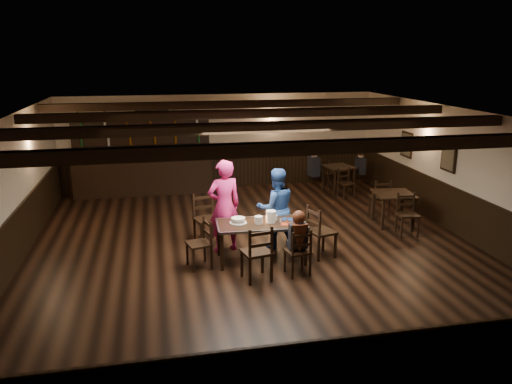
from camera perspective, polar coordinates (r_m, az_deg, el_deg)
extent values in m
plane|color=black|center=(10.14, -0.11, -6.46)|extent=(10.00, 10.00, 0.00)
cube|color=beige|center=(14.55, -4.08, 5.79)|extent=(9.00, 0.02, 2.70)
cube|color=beige|center=(5.22, 11.20, -12.72)|extent=(9.00, 0.02, 2.70)
cube|color=beige|center=(9.89, -26.59, -0.49)|extent=(0.02, 10.00, 2.70)
cube|color=beige|center=(11.47, 22.50, 2.01)|extent=(0.02, 10.00, 2.70)
cube|color=silver|center=(9.47, -0.12, 8.87)|extent=(9.00, 10.00, 0.02)
cube|color=black|center=(14.69, -4.00, 2.50)|extent=(9.00, 0.04, 1.00)
cube|color=black|center=(5.69, 10.60, -20.15)|extent=(9.00, 0.04, 1.00)
cube|color=black|center=(10.13, -25.85, -5.11)|extent=(0.04, 10.00, 1.00)
cube|color=black|center=(11.67, 21.95, -2.06)|extent=(0.04, 10.00, 1.00)
cube|color=black|center=(14.32, -11.72, 7.38)|extent=(0.90, 0.03, 1.00)
cube|color=black|center=(14.30, -11.72, 7.37)|extent=(0.80, 0.02, 0.90)
cube|color=black|center=(11.81, 21.17, 3.75)|extent=(0.03, 0.55, 0.65)
cube|color=#72664C|center=(11.80, 21.09, 3.74)|extent=(0.02, 0.45, 0.55)
cube|color=black|center=(13.43, 16.84, 5.22)|extent=(0.03, 0.55, 0.65)
cube|color=#72664C|center=(13.42, 16.76, 5.22)|extent=(0.02, 0.45, 0.55)
cube|color=black|center=(6.60, 5.11, 5.02)|extent=(8.90, 0.18, 0.18)
cube|color=black|center=(8.51, 1.24, 7.43)|extent=(8.90, 0.18, 0.18)
cube|color=black|center=(10.46, -1.23, 8.94)|extent=(8.90, 0.18, 0.18)
cube|color=black|center=(12.42, -2.93, 9.96)|extent=(8.90, 0.18, 0.18)
cube|color=black|center=(9.05, -3.91, -6.89)|extent=(0.06, 0.06, 0.71)
cube|color=black|center=(9.71, -4.26, -5.30)|extent=(0.06, 0.06, 0.71)
cube|color=black|center=(9.28, 5.70, -6.34)|extent=(0.06, 0.06, 0.71)
cube|color=black|center=(9.93, 4.71, -4.83)|extent=(0.06, 0.06, 0.71)
cube|color=black|center=(9.33, 0.61, -3.68)|extent=(1.71, 0.92, 0.04)
cube|color=#A5A8AD|center=(9.70, 0.24, -2.91)|extent=(1.67, 0.12, 0.05)
cube|color=#A5A8AD|center=(8.95, 1.02, -4.52)|extent=(1.67, 0.12, 0.05)
cube|color=#A5A8AD|center=(9.49, 5.51, -3.43)|extent=(0.08, 0.83, 0.05)
cube|color=#A5A8AD|center=(9.24, -4.41, -3.92)|extent=(0.08, 0.83, 0.05)
cube|color=black|center=(8.98, 0.76, -7.82)|extent=(0.05, 0.05, 0.48)
cube|color=black|center=(8.67, 1.79, -8.72)|extent=(0.05, 0.05, 0.48)
cube|color=black|center=(8.84, -1.64, -8.22)|extent=(0.05, 0.05, 0.48)
cube|color=black|center=(8.52, -0.69, -9.16)|extent=(0.05, 0.05, 0.48)
cube|color=black|center=(8.65, 0.05, -6.89)|extent=(0.55, 0.53, 0.04)
cube|color=black|center=(8.39, 0.57, -5.76)|extent=(0.47, 0.13, 0.50)
cube|color=black|center=(8.41, 0.57, -6.08)|extent=(0.40, 0.11, 0.06)
cube|color=black|center=(8.34, 0.57, -4.79)|extent=(0.40, 0.11, 0.06)
cube|color=black|center=(9.19, 5.28, -7.56)|extent=(0.04, 0.04, 0.41)
cube|color=black|center=(8.92, 6.20, -8.31)|extent=(0.04, 0.04, 0.41)
cube|color=black|center=(9.05, 3.31, -7.88)|extent=(0.04, 0.04, 0.41)
cube|color=black|center=(8.78, 4.18, -8.66)|extent=(0.04, 0.04, 0.41)
cube|color=black|center=(8.90, 4.78, -6.77)|extent=(0.46, 0.44, 0.04)
cube|color=black|center=(8.68, 5.27, -5.84)|extent=(0.40, 0.10, 0.43)
cube|color=black|center=(8.70, 5.26, -6.10)|extent=(0.34, 0.08, 0.05)
cube|color=black|center=(8.64, 5.29, -5.04)|extent=(0.34, 0.08, 0.05)
cube|color=black|center=(9.40, -7.87, -7.03)|extent=(0.04, 0.04, 0.43)
cube|color=black|center=(9.50, -5.89, -6.71)|extent=(0.04, 0.04, 0.43)
cube|color=black|center=(9.08, -7.14, -7.84)|extent=(0.04, 0.04, 0.43)
cube|color=black|center=(9.18, -5.10, -7.50)|extent=(0.04, 0.04, 0.43)
cube|color=black|center=(9.20, -6.55, -5.90)|extent=(0.50, 0.51, 0.04)
cube|color=black|center=(9.17, -5.58, -4.42)|extent=(0.14, 0.42, 0.45)
cube|color=black|center=(9.19, -5.57, -4.69)|extent=(0.11, 0.36, 0.05)
cube|color=black|center=(9.13, -5.60, -3.61)|extent=(0.11, 0.36, 0.05)
cube|color=black|center=(9.72, 9.05, -6.13)|extent=(0.05, 0.05, 0.48)
cube|color=black|center=(9.51, 7.18, -6.55)|extent=(0.05, 0.05, 0.48)
cube|color=black|center=(10.03, 7.68, -5.40)|extent=(0.05, 0.05, 0.48)
cube|color=black|center=(9.82, 5.84, -5.78)|extent=(0.05, 0.05, 0.48)
cube|color=black|center=(9.68, 7.49, -4.50)|extent=(0.56, 0.58, 0.04)
cube|color=black|center=(9.49, 6.59, -3.26)|extent=(0.17, 0.47, 0.51)
cube|color=black|center=(9.51, 6.58, -3.55)|extent=(0.14, 0.40, 0.06)
cube|color=black|center=(9.44, 6.62, -2.39)|extent=(0.14, 0.40, 0.06)
cube|color=black|center=(10.15, -6.22, -5.05)|extent=(0.05, 0.05, 0.49)
cube|color=black|center=(10.49, -7.04, -4.38)|extent=(0.05, 0.05, 0.49)
cube|color=black|center=(10.30, -4.10, -4.68)|extent=(0.05, 0.05, 0.49)
cube|color=black|center=(10.64, -4.97, -4.04)|extent=(0.05, 0.05, 0.49)
cube|color=black|center=(10.31, -5.62, -3.12)|extent=(0.59, 0.58, 0.05)
cube|color=black|center=(10.40, -6.08, -1.47)|extent=(0.47, 0.18, 0.52)
cube|color=black|center=(10.41, -6.07, -1.75)|extent=(0.40, 0.15, 0.06)
cube|color=black|center=(10.36, -6.10, -0.65)|extent=(0.40, 0.15, 0.06)
imported|color=#D8237C|center=(9.77, -3.66, -1.62)|extent=(0.75, 0.58, 1.85)
imported|color=navy|center=(9.98, 2.30, -1.86)|extent=(0.81, 0.63, 1.64)
cube|color=black|center=(8.96, 4.59, -6.02)|extent=(0.29, 0.29, 0.12)
cube|color=black|center=(8.79, 4.82, -5.01)|extent=(0.31, 0.18, 0.44)
cylinder|color=black|center=(8.72, 4.85, -3.78)|extent=(0.09, 0.31, 0.31)
sphere|color=#D8A384|center=(8.68, 4.87, -2.93)|extent=(0.19, 0.19, 0.19)
sphere|color=#35160C|center=(8.65, 4.92, -2.92)|extent=(0.24, 0.24, 0.24)
cone|color=#35160C|center=(8.69, 5.04, -5.39)|extent=(0.18, 0.18, 0.55)
cylinder|color=white|center=(9.33, -2.05, -3.49)|extent=(0.32, 0.32, 0.01)
cylinder|color=white|center=(9.31, -2.06, -3.20)|extent=(0.26, 0.26, 0.09)
cylinder|color=silver|center=(9.32, -2.06, -3.32)|extent=(0.28, 0.28, 0.04)
cylinder|color=white|center=(9.26, 0.30, -3.20)|extent=(0.15, 0.15, 0.15)
cylinder|color=white|center=(9.33, 1.72, -2.80)|extent=(0.19, 0.19, 0.23)
cylinder|color=#A5A8AD|center=(9.38, 0.56, -3.33)|extent=(0.05, 0.05, 0.03)
sphere|color=orange|center=(9.37, 0.56, -3.15)|extent=(0.03, 0.03, 0.03)
cylinder|color=silver|center=(9.32, 2.82, -3.31)|extent=(0.03, 0.03, 0.08)
cylinder|color=#A5A8AD|center=(9.32, 3.55, -3.28)|extent=(0.04, 0.04, 0.09)
cylinder|color=silver|center=(9.46, 2.26, -2.95)|extent=(0.06, 0.06, 0.10)
cube|color=maroon|center=(9.28, 3.69, -3.66)|extent=(0.30, 0.24, 0.00)
cube|color=#0F234E|center=(9.54, 3.78, -3.12)|extent=(0.30, 0.26, 0.00)
cube|color=black|center=(14.25, -12.70, 1.95)|extent=(3.75, 0.60, 1.10)
cube|color=black|center=(14.13, -12.84, 4.22)|extent=(3.95, 0.70, 0.05)
cube|color=black|center=(14.40, -12.82, 4.33)|extent=(3.75, 0.10, 2.20)
cube|color=black|center=(14.25, -12.88, 5.24)|extent=(3.65, 0.22, 0.03)
cube|color=black|center=(14.20, -12.97, 6.63)|extent=(3.65, 0.22, 0.03)
cube|color=black|center=(14.15, -13.05, 8.03)|extent=(3.65, 0.22, 0.03)
cube|color=black|center=(11.73, 15.48, -0.22)|extent=(0.94, 0.94, 0.04)
cube|color=black|center=(11.40, 14.30, -2.55)|extent=(0.05, 0.05, 0.71)
cube|color=black|center=(12.03, 13.22, -1.53)|extent=(0.05, 0.05, 0.71)
cube|color=black|center=(11.65, 17.56, -2.42)|extent=(0.05, 0.05, 0.71)
cube|color=black|center=(12.27, 16.33, -1.42)|extent=(0.05, 0.05, 0.71)
cube|color=black|center=(14.24, 9.42, 2.86)|extent=(0.90, 0.90, 0.04)
cube|color=black|center=(13.90, 8.95, 0.98)|extent=(0.05, 0.05, 0.71)
cube|color=black|center=(14.42, 7.63, 1.56)|extent=(0.05, 0.05, 0.71)
cube|color=black|center=(14.24, 11.11, 1.23)|extent=(0.05, 0.05, 0.71)
cube|color=black|center=(14.74, 9.75, 1.79)|extent=(0.05, 0.05, 0.71)
cube|color=black|center=(14.14, 6.63, 2.93)|extent=(0.28, 0.40, 0.54)
sphere|color=#D8A384|center=(14.07, 6.67, 4.36)|extent=(0.21, 0.21, 0.21)
sphere|color=black|center=(14.06, 6.68, 4.49)|extent=(0.22, 0.22, 0.22)
cube|color=black|center=(14.60, 11.84, 2.95)|extent=(0.21, 0.33, 0.47)
sphere|color=#D8A384|center=(14.54, 11.91, 4.16)|extent=(0.18, 0.18, 0.18)
sphere|color=black|center=(14.54, 11.92, 4.27)|extent=(0.19, 0.19, 0.19)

